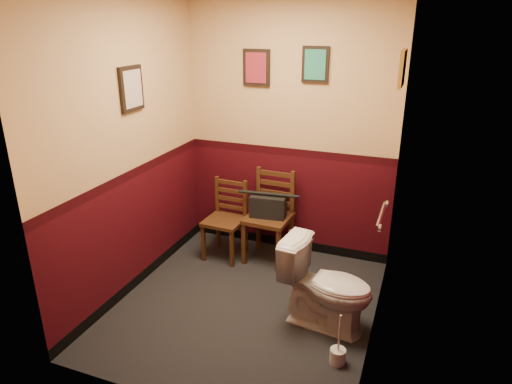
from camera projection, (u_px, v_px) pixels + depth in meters
floor at (246, 305)px, 4.10m from camera, size 2.20×2.40×0.00m
wall_back at (289, 129)px, 4.66m from camera, size 2.20×0.00×2.70m
wall_front at (164, 220)px, 2.57m from camera, size 2.20×0.00×2.70m
wall_left at (128, 148)px, 3.98m from camera, size 0.00×2.40×2.70m
wall_right at (387, 178)px, 3.25m from camera, size 0.00×2.40×2.70m
grab_bar at (382, 215)px, 3.62m from camera, size 0.05×0.56×0.06m
framed_print_back_a at (256, 68)px, 4.55m from camera, size 0.28×0.04×0.36m
framed_print_back_b at (315, 65)px, 4.33m from camera, size 0.26×0.04×0.34m
framed_print_left at (132, 89)px, 3.88m from camera, size 0.04×0.30×0.38m
framed_print_right at (402, 68)px, 3.53m from camera, size 0.04×0.34×0.28m
toilet at (327, 287)px, 3.71m from camera, size 0.80×0.51×0.74m
toilet_brush at (338, 355)px, 3.39m from camera, size 0.12×0.12×0.42m
chair_left at (226, 219)px, 4.82m from camera, size 0.41×0.41×0.83m
chair_right at (270, 216)px, 4.75m from camera, size 0.47×0.47×0.95m
handbag at (268, 206)px, 4.67m from camera, size 0.38×0.22×0.26m
tp_stack at (294, 245)px, 4.89m from camera, size 0.24×0.15×0.32m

